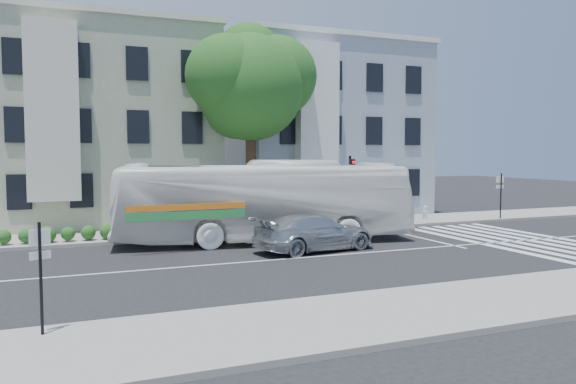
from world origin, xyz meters
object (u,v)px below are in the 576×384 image
sedan (315,232)px  near_sign_pole (40,263)px  bus (264,201)px  traffic_signal (351,183)px  fire_hydrant (425,212)px

sedan → near_sign_pole: bearing=118.2°
bus → traffic_signal: (5.45, 1.76, 0.65)m
sedan → traffic_signal: traffic_signal is taller
sedan → bus: bearing=12.4°
traffic_signal → near_sign_pole: bearing=-118.7°
sedan → near_sign_pole: near_sign_pole is taller
traffic_signal → fire_hydrant: bearing=38.2°
sedan → near_sign_pole: size_ratio=2.17×
traffic_signal → near_sign_pole: (-14.53, -12.56, -0.82)m
sedan → near_sign_pole: 12.96m
bus → traffic_signal: traffic_signal is taller
near_sign_pole → sedan: bearing=18.6°
bus → sedan: bearing=-149.3°
sedan → fire_hydrant: (10.42, 6.65, -0.22)m
sedan → fire_hydrant: size_ratio=6.77×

